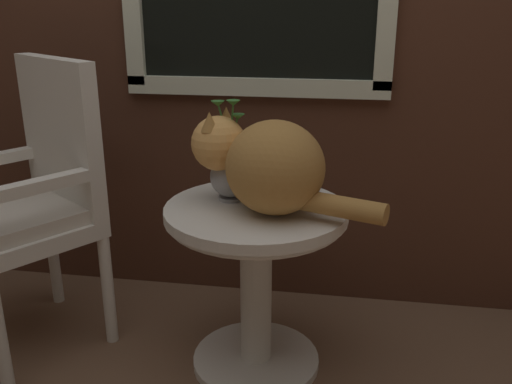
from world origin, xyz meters
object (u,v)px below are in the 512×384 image
Objects in this scene: wicker_side_table at (256,258)px; cat at (267,164)px; wicker_chair at (36,193)px; pewter_vase_with_ivy at (231,171)px.

cat is (0.04, -0.03, 0.34)m from wicker_side_table.
cat reaches higher than wicker_side_table.
wicker_chair is 0.73m from pewter_vase_with_ivy.
wicker_chair reaches higher than wicker_side_table.
pewter_vase_with_ivy is (-0.09, 0.05, 0.28)m from wicker_side_table.
wicker_chair reaches higher than pewter_vase_with_ivy.
cat is at bearing -6.70° from wicker_chair.
cat is 0.17m from pewter_vase_with_ivy.
cat is at bearing -32.63° from pewter_vase_with_ivy.
wicker_side_table is 0.83m from wicker_chair.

